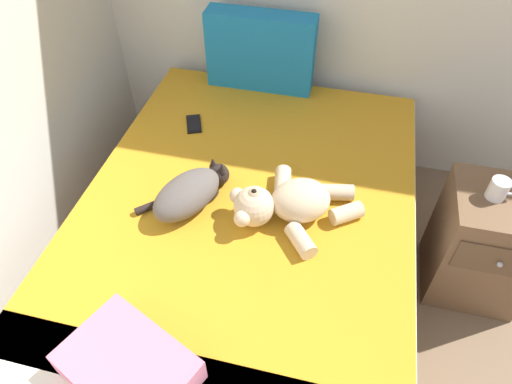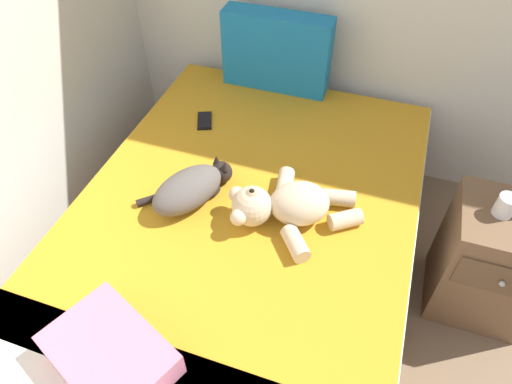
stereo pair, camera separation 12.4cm
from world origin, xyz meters
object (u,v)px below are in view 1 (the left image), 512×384
Objects in this scene: nightstand at (483,244)px; teddy_bear at (287,203)px; patterned_cushion at (261,51)px; throw_pillow at (129,367)px; cat at (190,192)px; bed at (246,245)px; mug at (499,189)px; cell_phone at (194,124)px.

teddy_bear is at bearing -163.98° from nightstand.
throw_pillow is (-0.02, -1.72, -0.16)m from patterned_cushion.
bed is at bearing 12.20° from cat.
cat is 3.45× the size of mug.
cat is 0.41m from teddy_bear.
patterned_cushion reaches higher than teddy_bear.
cat is (-0.23, -0.05, 0.36)m from bed.
throw_pillow is (0.06, -0.75, -0.02)m from cat.
throw_pillow is 1.66m from nightstand.
teddy_bear is 0.89m from mug.
patterned_cushion is at bearing 151.04° from nightstand.
cell_phone is (-0.17, 0.53, -0.07)m from cat.
throw_pillow is 1.59m from mug.
cell_phone reaches higher than bed.
mug is (-0.06, 0.00, 0.35)m from nightstand.
throw_pillow reaches higher than cell_phone.
patterned_cushion is 4.87× the size of mug.
teddy_bear reaches higher than bed.
mug is (1.21, 1.04, 0.04)m from throw_pillow.
cat reaches higher than nightstand.
teddy_bear is (0.18, -0.02, 0.36)m from bed.
cat is at bearing -94.70° from patterned_cushion.
patterned_cushion is 1.49m from nightstand.
nightstand is at bearing 12.35° from cat.
cell_phone is at bearing 107.92° from cat.
patterned_cushion is 0.99m from cat.
cat is at bearing -166.93° from mug.
throw_pillow is (-0.17, -0.80, 0.34)m from bed.
throw_pillow is (0.23, -1.28, 0.05)m from cell_phone.
patterned_cushion is 1.41× the size of cat.
cell_phone is 1.53m from nightstand.
teddy_bear reaches higher than nightstand.
bed is at bearing 173.56° from teddy_bear.
cell_phone is (-0.40, 0.48, 0.29)m from bed.
bed is 5.10× the size of throw_pillow.
cell_phone is 1.46m from mug.
nightstand is (1.09, 0.24, 0.03)m from bed.
bed is 1.12m from nightstand.
teddy_bear is at bearing 3.95° from cat.
cat is 1.39m from nightstand.
teddy_bear is at bearing -6.44° from bed.
nightstand is (1.24, -0.68, -0.47)m from patterned_cushion.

